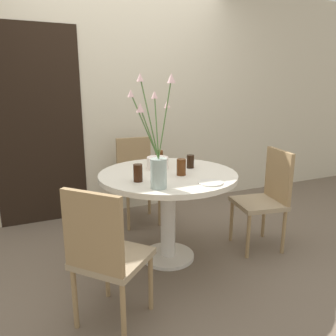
# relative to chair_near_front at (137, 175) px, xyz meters

# --- Properties ---
(ground_plane) EXTENTS (16.00, 16.00, 0.00)m
(ground_plane) POSITION_rel_chair_near_front_xyz_m (-0.04, -0.91, -0.51)
(ground_plane) COLOR #6B5B4C
(wall_back) EXTENTS (8.00, 0.05, 2.60)m
(wall_back) POSITION_rel_chair_near_front_xyz_m (-0.04, 0.40, 0.79)
(wall_back) COLOR beige
(wall_back) RESTS_ON ground_plane
(doorway_panel) EXTENTS (0.90, 0.01, 2.05)m
(doorway_panel) POSITION_rel_chair_near_front_xyz_m (-0.93, 0.36, 0.52)
(doorway_panel) COLOR black
(doorway_panel) RESTS_ON ground_plane
(dining_table) EXTENTS (1.12, 1.12, 0.76)m
(dining_table) POSITION_rel_chair_near_front_xyz_m (-0.04, -0.91, 0.11)
(dining_table) COLOR silver
(dining_table) RESTS_ON ground_plane
(chair_near_front) EXTENTS (0.42, 0.42, 0.90)m
(chair_near_front) POSITION_rel_chair_near_front_xyz_m (0.00, 0.00, 0.00)
(chair_near_front) COLOR #9E896B
(chair_near_front) RESTS_ON ground_plane
(chair_far_back) EXTENTS (0.56, 0.56, 0.90)m
(chair_far_back) POSITION_rel_chair_near_front_xyz_m (-0.72, -1.52, 0.00)
(chair_far_back) COLOR #9E896B
(chair_far_back) RESTS_ON ground_plane
(chair_right_flank) EXTENTS (0.47, 0.47, 0.90)m
(chair_right_flank) POSITION_rel_chair_near_front_xyz_m (0.86, -1.08, 0.00)
(chair_right_flank) COLOR #9E896B
(chair_right_flank) RESTS_ON ground_plane
(birthday_cake) EXTENTS (0.18, 0.18, 0.14)m
(birthday_cake) POSITION_rel_chair_near_front_xyz_m (-0.06, -0.75, 0.30)
(birthday_cake) COLOR white
(birthday_cake) RESTS_ON dining_table
(flower_vase) EXTENTS (0.30, 0.19, 0.77)m
(flower_vase) POSITION_rel_chair_near_front_xyz_m (-0.27, -1.25, 0.49)
(flower_vase) COLOR #9EB2AD
(flower_vase) RESTS_ON dining_table
(side_plate) EXTENTS (0.18, 0.18, 0.01)m
(side_plate) POSITION_rel_chair_near_front_xyz_m (0.12, -1.31, 0.26)
(side_plate) COLOR silver
(side_plate) RESTS_ON dining_table
(drink_glass_0) EXTENTS (0.07, 0.07, 0.13)m
(drink_glass_0) POSITION_rel_chair_near_front_xyz_m (0.01, -0.62, 0.32)
(drink_glass_0) COLOR #51280F
(drink_glass_0) RESTS_ON dining_table
(drink_glass_1) EXTENTS (0.07, 0.07, 0.13)m
(drink_glass_1) POSITION_rel_chair_near_front_xyz_m (0.03, -1.02, 0.32)
(drink_glass_1) COLOR #51280F
(drink_glass_1) RESTS_ON dining_table
(drink_glass_2) EXTENTS (0.07, 0.07, 0.13)m
(drink_glass_2) POSITION_rel_chair_near_front_xyz_m (-0.34, -1.05, 0.32)
(drink_glass_2) COLOR #33190C
(drink_glass_2) RESTS_ON dining_table
(drink_glass_3) EXTENTS (0.06, 0.06, 0.11)m
(drink_glass_3) POSITION_rel_chair_near_front_xyz_m (0.20, -0.84, 0.31)
(drink_glass_3) COLOR black
(drink_glass_3) RESTS_ON dining_table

